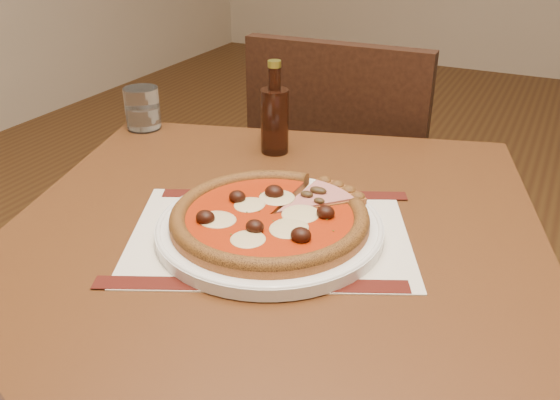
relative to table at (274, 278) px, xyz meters
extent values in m
cube|color=brown|center=(0.02, 1.03, -0.66)|extent=(5.00, 6.00, 0.02)
cube|color=#5C3315|center=(0.00, 0.00, 0.08)|extent=(0.99, 0.99, 0.04)
cylinder|color=#5C3315|center=(-0.44, 0.24, -0.29)|extent=(0.05, 0.05, 0.71)
cylinder|color=#5C3315|center=(0.24, 0.44, -0.29)|extent=(0.05, 0.05, 0.71)
cube|color=black|center=(-0.12, 0.71, -0.21)|extent=(0.45, 0.45, 0.04)
cylinder|color=black|center=(0.06, 0.90, -0.44)|extent=(0.04, 0.04, 0.42)
cylinder|color=black|center=(-0.31, 0.89, -0.44)|extent=(0.04, 0.04, 0.42)
cylinder|color=black|center=(0.08, 0.54, -0.44)|extent=(0.04, 0.04, 0.42)
cylinder|color=black|center=(-0.29, 0.52, -0.44)|extent=(0.04, 0.04, 0.42)
cube|color=black|center=(-0.11, 0.52, 0.04)|extent=(0.43, 0.06, 0.45)
cube|color=white|center=(0.01, -0.03, 0.10)|extent=(0.49, 0.43, 0.00)
cylinder|color=white|center=(0.01, -0.03, 0.11)|extent=(0.33, 0.33, 0.02)
cylinder|color=#A45627|center=(0.01, -0.03, 0.13)|extent=(0.29, 0.29, 0.01)
torus|color=brown|center=(0.01, -0.03, 0.13)|extent=(0.29, 0.29, 0.02)
cylinder|color=#A53008|center=(0.01, -0.03, 0.13)|extent=(0.24, 0.24, 0.00)
ellipsoid|color=beige|center=(0.00, 0.01, 0.14)|extent=(0.05, 0.04, 0.01)
ellipsoid|color=beige|center=(-0.07, -0.01, 0.14)|extent=(0.05, 0.04, 0.01)
ellipsoid|color=beige|center=(-0.03, -0.07, 0.14)|extent=(0.05, 0.04, 0.01)
ellipsoid|color=beige|center=(0.02, -0.11, 0.14)|extent=(0.05, 0.04, 0.01)
ellipsoid|color=beige|center=(0.05, -0.06, 0.14)|extent=(0.05, 0.04, 0.01)
ellipsoid|color=beige|center=(0.08, 0.00, 0.14)|extent=(0.05, 0.04, 0.01)
ellipsoid|color=black|center=(-0.01, 0.02, 0.15)|extent=(0.03, 0.02, 0.02)
ellipsoid|color=black|center=(-0.08, -0.01, 0.15)|extent=(0.03, 0.02, 0.02)
ellipsoid|color=black|center=(-0.04, -0.07, 0.15)|extent=(0.03, 0.02, 0.02)
ellipsoid|color=black|center=(0.02, -0.12, 0.15)|extent=(0.03, 0.02, 0.02)
ellipsoid|color=black|center=(0.06, -0.07, 0.15)|extent=(0.03, 0.02, 0.02)
ellipsoid|color=black|center=(0.09, 0.00, 0.15)|extent=(0.03, 0.02, 0.02)
ellipsoid|color=#3E2B16|center=(0.04, 0.02, 0.14)|extent=(0.02, 0.01, 0.01)
ellipsoid|color=#3E2B16|center=(0.06, 0.06, 0.14)|extent=(0.02, 0.01, 0.01)
ellipsoid|color=#3E2B16|center=(0.03, 0.02, 0.14)|extent=(0.02, 0.01, 0.01)
ellipsoid|color=#3E2B16|center=(0.03, 0.06, 0.14)|extent=(0.02, 0.01, 0.01)
cylinder|color=white|center=(-0.44, 0.25, 0.15)|extent=(0.09, 0.09, 0.09)
cylinder|color=black|center=(-0.13, 0.25, 0.16)|extent=(0.05, 0.05, 0.12)
cylinder|color=black|center=(-0.13, 0.25, 0.24)|extent=(0.02, 0.02, 0.05)
cylinder|color=olive|center=(-0.13, 0.25, 0.27)|extent=(0.02, 0.02, 0.01)
camera|label=1|loc=(0.36, -0.70, 0.54)|focal=38.00mm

